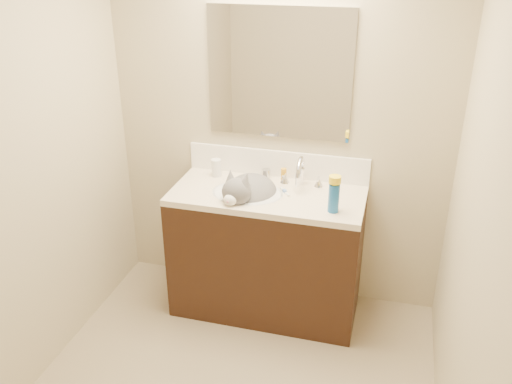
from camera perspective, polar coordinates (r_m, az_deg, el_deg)
The scene contains 16 objects.
room_shell at distance 2.25m, azimuth -4.72°, elevation 4.07°, with size 2.24×2.54×2.52m.
vanity_cabinet at distance 3.57m, azimuth 1.15°, elevation -6.60°, with size 1.20×0.55×0.82m, color black.
counter_slab at distance 3.36m, azimuth 1.21°, elevation -0.38°, with size 1.20×0.55×0.04m, color beige.
basin at distance 3.39m, azimuth -0.89°, elevation -1.12°, with size 0.45×0.36×0.14m, color white.
faucet at distance 3.41m, azimuth 4.72°, elevation 1.85°, with size 0.28×0.20×0.21m.
cat at distance 3.37m, azimuth -0.83°, elevation -0.25°, with size 0.41×0.50×0.35m.
backsplash at distance 3.55m, azimuth 2.26°, elevation 3.00°, with size 1.20×0.02×0.18m, color white.
mirror at distance 3.37m, azimuth 2.43°, elevation 12.30°, with size 0.90×0.02×0.80m, color white.
pill_bottle at distance 3.58m, azimuth -4.19°, elevation 2.56°, with size 0.06×0.06×0.12m, color silver.
pill_label at distance 3.58m, azimuth -4.19°, elevation 2.34°, with size 0.06×0.06×0.04m, color orange.
silver_jar at distance 3.54m, azimuth 1.06°, elevation 1.92°, with size 0.06×0.06×0.06m, color #B7B7BC.
amber_bottle at distance 3.50m, azimuth 2.93°, elevation 1.80°, with size 0.04×0.04×0.09m, color orange.
toothbrush at distance 3.36m, azimuth 3.03°, elevation 0.04°, with size 0.01×0.13×0.01m, color silver.
toothbrush_head at distance 3.36m, azimuth 3.04°, elevation 0.10°, with size 0.02×0.03×0.02m, color #6086CD.
spray_can at distance 3.12m, azimuth 8.18°, elevation -0.62°, with size 0.06×0.06×0.17m, color #1756A2.
spray_cap at distance 3.08m, azimuth 8.31°, elevation 1.30°, with size 0.07×0.07×0.04m, color yellow.
Camera 1 is at (0.73, -1.97, 2.30)m, focal length 38.00 mm.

